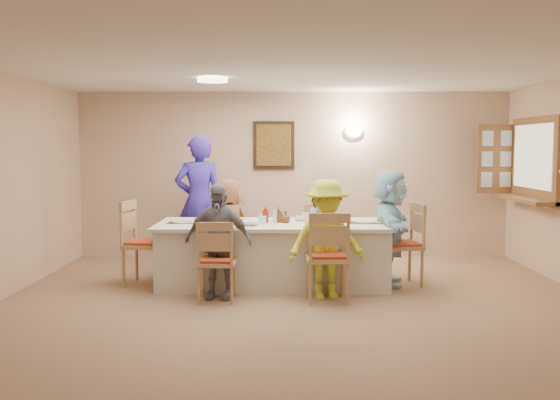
{
  "coord_description": "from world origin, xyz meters",
  "views": [
    {
      "loc": [
        -0.18,
        -5.96,
        1.69
      ],
      "look_at": [
        -0.2,
        1.4,
        1.05
      ],
      "focal_mm": 40.0,
      "sensor_mm": 36.0,
      "label": 1
    }
  ],
  "objects_px": {
    "chair_right_end": "(401,244)",
    "condiment_ketchup": "(265,214)",
    "diner_right_end": "(390,228)",
    "diner_front_right": "(327,239)",
    "dining_table": "(273,254)",
    "diner_back_left": "(229,226)",
    "chair_back_left": "(229,235)",
    "chair_front_left": "(217,260)",
    "diner_front_left": "(218,241)",
    "serving_hatch": "(535,160)",
    "chair_left_end": "(146,243)",
    "chair_front_right": "(327,256)",
    "chair_back_right": "(319,238)",
    "caregiver": "(199,201)",
    "diner_back_right": "(319,228)"
  },
  "relations": [
    {
      "from": "diner_back_left",
      "to": "diner_right_end",
      "type": "xyz_separation_m",
      "value": [
        2.02,
        -0.68,
        0.07
      ]
    },
    {
      "from": "serving_hatch",
      "to": "diner_front_left",
      "type": "relative_size",
      "value": 1.17
    },
    {
      "from": "diner_back_right",
      "to": "diner_right_end",
      "type": "relative_size",
      "value": 0.87
    },
    {
      "from": "chair_back_left",
      "to": "diner_front_right",
      "type": "bearing_deg",
      "value": -56.38
    },
    {
      "from": "chair_back_left",
      "to": "dining_table",
      "type": "bearing_deg",
      "value": -58.54
    },
    {
      "from": "serving_hatch",
      "to": "condiment_ketchup",
      "type": "xyz_separation_m",
      "value": [
        -3.59,
        -0.83,
        -0.63
      ]
    },
    {
      "from": "diner_front_left",
      "to": "serving_hatch",
      "type": "bearing_deg",
      "value": 29.96
    },
    {
      "from": "dining_table",
      "to": "chair_right_end",
      "type": "relative_size",
      "value": 2.79
    },
    {
      "from": "chair_right_end",
      "to": "condiment_ketchup",
      "type": "relative_size",
      "value": 4.76
    },
    {
      "from": "serving_hatch",
      "to": "diner_front_left",
      "type": "distance_m",
      "value": 4.46
    },
    {
      "from": "chair_front_right",
      "to": "chair_front_left",
      "type": "bearing_deg",
      "value": -2.03
    },
    {
      "from": "dining_table",
      "to": "chair_back_right",
      "type": "bearing_deg",
      "value": 53.13
    },
    {
      "from": "serving_hatch",
      "to": "diner_right_end",
      "type": "height_order",
      "value": "serving_hatch"
    },
    {
      "from": "chair_front_left",
      "to": "chair_left_end",
      "type": "height_order",
      "value": "chair_left_end"
    },
    {
      "from": "chair_front_left",
      "to": "diner_front_left",
      "type": "xyz_separation_m",
      "value": [
        0.0,
        0.12,
        0.19
      ]
    },
    {
      "from": "chair_back_left",
      "to": "chair_back_right",
      "type": "relative_size",
      "value": 1.11
    },
    {
      "from": "chair_back_right",
      "to": "diner_back_right",
      "type": "relative_size",
      "value": 0.74
    },
    {
      "from": "chair_front_right",
      "to": "diner_back_right",
      "type": "height_order",
      "value": "diner_back_right"
    },
    {
      "from": "dining_table",
      "to": "diner_back_left",
      "type": "bearing_deg",
      "value": 131.42
    },
    {
      "from": "chair_left_end",
      "to": "dining_table",
      "type": "bearing_deg",
      "value": -80.86
    },
    {
      "from": "chair_front_right",
      "to": "diner_front_right",
      "type": "xyz_separation_m",
      "value": [
        -0.0,
        0.12,
        0.16
      ]
    },
    {
      "from": "chair_front_left",
      "to": "condiment_ketchup",
      "type": "xyz_separation_m",
      "value": [
        0.51,
        0.83,
        0.42
      ]
    },
    {
      "from": "diner_right_end",
      "to": "condiment_ketchup",
      "type": "distance_m",
      "value": 1.52
    },
    {
      "from": "chair_front_left",
      "to": "diner_front_right",
      "type": "xyz_separation_m",
      "value": [
        1.2,
        0.12,
        0.21
      ]
    },
    {
      "from": "diner_front_right",
      "to": "chair_back_right",
      "type": "bearing_deg",
      "value": 78.7
    },
    {
      "from": "chair_front_left",
      "to": "diner_front_right",
      "type": "relative_size",
      "value": 0.68
    },
    {
      "from": "serving_hatch",
      "to": "diner_right_end",
      "type": "relative_size",
      "value": 1.07
    },
    {
      "from": "chair_back_left",
      "to": "diner_back_right",
      "type": "height_order",
      "value": "diner_back_right"
    },
    {
      "from": "serving_hatch",
      "to": "condiment_ketchup",
      "type": "height_order",
      "value": "serving_hatch"
    },
    {
      "from": "diner_right_end",
      "to": "chair_front_left",
      "type": "bearing_deg",
      "value": 121.77
    },
    {
      "from": "chair_right_end",
      "to": "caregiver",
      "type": "relative_size",
      "value": 0.55
    },
    {
      "from": "chair_front_right",
      "to": "diner_back_left",
      "type": "height_order",
      "value": "diner_back_left"
    },
    {
      "from": "chair_left_end",
      "to": "diner_front_left",
      "type": "xyz_separation_m",
      "value": [
        0.95,
        -0.68,
        0.12
      ]
    },
    {
      "from": "condiment_ketchup",
      "to": "diner_front_right",
      "type": "bearing_deg",
      "value": -45.82
    },
    {
      "from": "diner_front_right",
      "to": "condiment_ketchup",
      "type": "height_order",
      "value": "diner_front_right"
    },
    {
      "from": "chair_back_right",
      "to": "chair_front_left",
      "type": "distance_m",
      "value": 2.0
    },
    {
      "from": "chair_back_left",
      "to": "condiment_ketchup",
      "type": "relative_size",
      "value": 4.72
    },
    {
      "from": "chair_right_end",
      "to": "chair_front_right",
      "type": "bearing_deg",
      "value": -59.73
    },
    {
      "from": "chair_right_end",
      "to": "diner_back_right",
      "type": "bearing_deg",
      "value": -135.43
    },
    {
      "from": "diner_back_right",
      "to": "diner_right_end",
      "type": "height_order",
      "value": "diner_right_end"
    },
    {
      "from": "chair_front_left",
      "to": "diner_front_right",
      "type": "height_order",
      "value": "diner_front_right"
    },
    {
      "from": "chair_front_right",
      "to": "diner_back_left",
      "type": "relative_size",
      "value": 0.79
    },
    {
      "from": "chair_front_left",
      "to": "chair_right_end",
      "type": "bearing_deg",
      "value": -158.71
    },
    {
      "from": "chair_back_left",
      "to": "diner_back_left",
      "type": "relative_size",
      "value": 0.79
    },
    {
      "from": "chair_left_end",
      "to": "diner_front_left",
      "type": "relative_size",
      "value": 0.81
    },
    {
      "from": "caregiver",
      "to": "dining_table",
      "type": "bearing_deg",
      "value": 118.52
    },
    {
      "from": "diner_right_end",
      "to": "caregiver",
      "type": "bearing_deg",
      "value": 75.19
    },
    {
      "from": "serving_hatch",
      "to": "diner_front_right",
      "type": "bearing_deg",
      "value": -151.85
    },
    {
      "from": "chair_left_end",
      "to": "diner_front_left",
      "type": "distance_m",
      "value": 1.17
    },
    {
      "from": "chair_back_left",
      "to": "diner_back_left",
      "type": "xyz_separation_m",
      "value": [
        0.0,
        -0.12,
        0.13
      ]
    }
  ]
}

